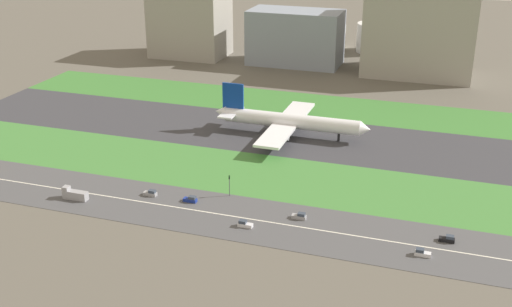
# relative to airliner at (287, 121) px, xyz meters

# --- Properties ---
(ground_plane) EXTENTS (800.00, 800.00, 0.00)m
(ground_plane) POSITION_rel_airliner_xyz_m (-3.11, -0.00, -6.23)
(ground_plane) COLOR #5B564C
(runway) EXTENTS (280.00, 46.00, 0.10)m
(runway) POSITION_rel_airliner_xyz_m (-3.11, -0.00, -6.18)
(runway) COLOR #38383D
(runway) RESTS_ON ground_plane
(grass_median_north) EXTENTS (280.00, 36.00, 0.10)m
(grass_median_north) POSITION_rel_airliner_xyz_m (-3.11, 41.00, -6.18)
(grass_median_north) COLOR #3D7A33
(grass_median_north) RESTS_ON ground_plane
(grass_median_south) EXTENTS (280.00, 36.00, 0.10)m
(grass_median_south) POSITION_rel_airliner_xyz_m (-3.11, -41.00, -6.18)
(grass_median_south) COLOR #427F38
(grass_median_south) RESTS_ON ground_plane
(highway) EXTENTS (280.00, 28.00, 0.10)m
(highway) POSITION_rel_airliner_xyz_m (-3.11, -73.00, -6.18)
(highway) COLOR #4C4C4F
(highway) RESTS_ON ground_plane
(highway_centerline) EXTENTS (266.00, 0.50, 0.01)m
(highway_centerline) POSITION_rel_airliner_xyz_m (-3.11, -73.00, -6.13)
(highway_centerline) COLOR silver
(highway_centerline) RESTS_ON highway
(airliner) EXTENTS (65.00, 56.00, 19.70)m
(airliner) POSITION_rel_airliner_xyz_m (0.00, 0.00, 0.00)
(airliner) COLOR white
(airliner) RESTS_ON runway
(car_2) EXTENTS (4.40, 1.80, 2.00)m
(car_2) POSITION_rel_airliner_xyz_m (66.56, -68.00, -5.31)
(car_2) COLOR black
(car_2) RESTS_ON highway
(car_3) EXTENTS (4.40, 1.80, 2.00)m
(car_3) POSITION_rel_airliner_xyz_m (-26.93, -68.00, -5.31)
(car_3) COLOR #99999E
(car_3) RESTS_ON highway
(car_6) EXTENTS (4.40, 1.80, 2.00)m
(car_6) POSITION_rel_airliner_xyz_m (60.33, -78.00, -5.31)
(car_6) COLOR silver
(car_6) RESTS_ON highway
(truck_0) EXTENTS (8.40, 2.50, 4.00)m
(truck_0) POSITION_rel_airliner_xyz_m (-49.01, -78.00, -4.56)
(truck_0) COLOR #99999E
(truck_0) RESTS_ON highway
(car_5) EXTENTS (4.40, 1.80, 2.00)m
(car_5) POSITION_rel_airliner_xyz_m (23.27, -68.00, -5.31)
(car_5) COLOR #99999E
(car_5) RESTS_ON highway
(car_4) EXTENTS (4.40, 1.80, 2.00)m
(car_4) POSITION_rel_airliner_xyz_m (-12.70, -68.00, -5.31)
(car_4) COLOR navy
(car_4) RESTS_ON highway
(car_0) EXTENTS (4.40, 1.80, 2.00)m
(car_0) POSITION_rel_airliner_xyz_m (9.13, -78.00, -5.31)
(car_0) COLOR silver
(car_0) RESTS_ON highway
(traffic_light) EXTENTS (0.36, 0.50, 7.20)m
(traffic_light) POSITION_rel_airliner_xyz_m (-2.43, -60.01, -1.94)
(traffic_light) COLOR #4C4C51
(traffic_light) RESTS_ON highway
(terminal_building) EXTENTS (43.23, 30.99, 39.82)m
(terminal_building) POSITION_rel_airliner_xyz_m (-93.11, 114.00, 13.68)
(terminal_building) COLOR #9E998E
(terminal_building) RESTS_ON ground_plane
(hangar_building) EXTENTS (52.30, 26.48, 30.70)m
(hangar_building) POSITION_rel_airliner_xyz_m (-27.87, 114.00, 9.12)
(hangar_building) COLOR gray
(hangar_building) RESTS_ON ground_plane
(office_tower) EXTENTS (56.93, 37.40, 51.05)m
(office_tower) POSITION_rel_airliner_xyz_m (41.05, 114.00, 19.29)
(office_tower) COLOR #9E998E
(office_tower) RESTS_ON ground_plane
(fuel_tank_west) EXTENTS (25.50, 25.50, 15.19)m
(fuel_tank_west) POSITION_rel_airliner_xyz_m (-20.35, 159.00, 1.36)
(fuel_tank_west) COLOR silver
(fuel_tank_west) RESTS_ON ground_plane
(fuel_tank_centre) EXTENTS (23.68, 23.68, 17.65)m
(fuel_tank_centre) POSITION_rel_airliner_xyz_m (11.59, 159.00, 2.60)
(fuel_tank_centre) COLOR silver
(fuel_tank_centre) RESTS_ON ground_plane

